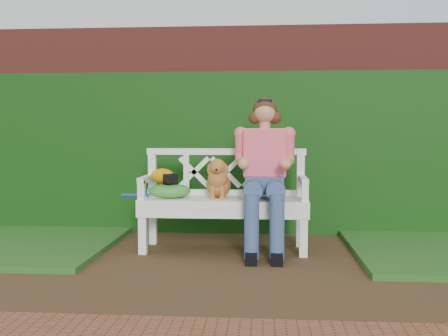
{
  "coord_description": "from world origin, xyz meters",
  "views": [
    {
      "loc": [
        0.31,
        -3.88,
        1.08
      ],
      "look_at": [
        -0.05,
        0.81,
        0.75
      ],
      "focal_mm": 42.0,
      "sensor_mm": 36.0,
      "label": 1
    }
  ],
  "objects": [
    {
      "name": "ivy_hedge",
      "position": [
        0.0,
        1.68,
        0.85
      ],
      "size": [
        10.0,
        0.18,
        1.7
      ],
      "primitive_type": "cube",
      "color": "#113C0A",
      "rests_on": "ground"
    },
    {
      "name": "tennis_racket",
      "position": [
        -0.61,
        0.83,
        0.49
      ],
      "size": [
        0.64,
        0.38,
        0.03
      ],
      "primitive_type": null,
      "rotation": [
        0.0,
        0.0,
        0.24
      ],
      "color": "beige",
      "rests_on": "garden_bench"
    },
    {
      "name": "garden_bench",
      "position": [
        -0.05,
        0.81,
        0.24
      ],
      "size": [
        1.64,
        0.8,
        0.48
      ],
      "primitive_type": null,
      "rotation": [
        0.0,
        0.0,
        0.13
      ],
      "color": "white",
      "rests_on": "ground"
    },
    {
      "name": "camera_item",
      "position": [
        -0.53,
        0.76,
        0.66
      ],
      "size": [
        0.16,
        0.14,
        0.09
      ],
      "primitive_type": "cube",
      "rotation": [
        0.0,
        0.0,
        0.29
      ],
      "color": "black",
      "rests_on": "green_bag"
    },
    {
      "name": "seated_woman",
      "position": [
        0.32,
        0.79,
        0.68
      ],
      "size": [
        0.77,
        0.9,
        1.35
      ],
      "primitive_type": null,
      "rotation": [
        0.0,
        0.0,
        -0.31
      ],
      "color": "#E94359",
      "rests_on": "ground"
    },
    {
      "name": "green_bag",
      "position": [
        -0.54,
        0.78,
        0.55
      ],
      "size": [
        0.47,
        0.42,
        0.13
      ],
      "primitive_type": null,
      "rotation": [
        0.0,
        0.0,
        -0.39
      ],
      "color": "#1E971E",
      "rests_on": "garden_bench"
    },
    {
      "name": "brick_wall",
      "position": [
        0.0,
        1.9,
        1.1
      ],
      "size": [
        10.0,
        0.3,
        2.2
      ],
      "primitive_type": "cube",
      "color": "maroon",
      "rests_on": "ground"
    },
    {
      "name": "dog",
      "position": [
        -0.1,
        0.82,
        0.66
      ],
      "size": [
        0.24,
        0.33,
        0.36
      ],
      "primitive_type": null,
      "rotation": [
        0.0,
        0.0,
        0.0
      ],
      "color": "#BA824D",
      "rests_on": "garden_bench"
    },
    {
      "name": "ground",
      "position": [
        0.0,
        0.0,
        0.0
      ],
      "size": [
        60.0,
        60.0,
        0.0
      ],
      "primitive_type": "plane",
      "color": "#412E1D"
    },
    {
      "name": "baseball_glove",
      "position": [
        -0.61,
        0.79,
        0.68
      ],
      "size": [
        0.26,
        0.23,
        0.13
      ],
      "primitive_type": "ellipsoid",
      "rotation": [
        0.0,
        0.0,
        0.41
      ],
      "color": "#CB7904",
      "rests_on": "green_bag"
    }
  ]
}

